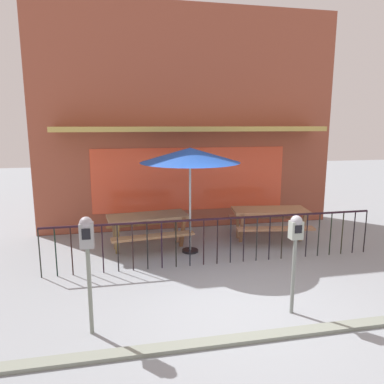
{
  "coord_description": "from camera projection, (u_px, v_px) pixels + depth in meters",
  "views": [
    {
      "loc": [
        -1.89,
        -5.0,
        2.82
      ],
      "look_at": [
        -0.44,
        2.11,
        1.44
      ],
      "focal_mm": 33.54,
      "sensor_mm": 36.0,
      "label": 1
    }
  ],
  "objects": [
    {
      "name": "ground",
      "position": [
        245.0,
        304.0,
        5.71
      ],
      "size": [
        40.0,
        40.0,
        0.0
      ],
      "primitive_type": "plane",
      "color": "gray"
    },
    {
      "name": "pub_storefront",
      "position": [
        189.0,
        121.0,
        9.63
      ],
      "size": [
        8.08,
        1.37,
        5.82
      ],
      "color": "#522C27",
      "rests_on": "ground"
    },
    {
      "name": "patio_fence_front",
      "position": [
        217.0,
        233.0,
        7.23
      ],
      "size": [
        6.81,
        0.04,
        0.97
      ],
      "color": "black",
      "rests_on": "ground"
    },
    {
      "name": "picnic_table_left",
      "position": [
        148.0,
        222.0,
        8.19
      ],
      "size": [
        1.95,
        1.57,
        0.79
      ],
      "color": "#957352",
      "rests_on": "ground"
    },
    {
      "name": "picnic_table_right",
      "position": [
        270.0,
        216.0,
        8.78
      ],
      "size": [
        1.98,
        1.61,
        0.79
      ],
      "color": "#A3714D",
      "rests_on": "ground"
    },
    {
      "name": "patio_umbrella",
      "position": [
        190.0,
        156.0,
        7.63
      ],
      "size": [
        2.15,
        2.15,
        2.33
      ],
      "color": "black",
      "rests_on": "ground"
    },
    {
      "name": "parking_meter_near",
      "position": [
        87.0,
        245.0,
        4.67
      ],
      "size": [
        0.18,
        0.17,
        1.65
      ],
      "color": "slate",
      "rests_on": "ground"
    },
    {
      "name": "parking_meter_far",
      "position": [
        295.0,
        238.0,
        5.22
      ],
      "size": [
        0.18,
        0.17,
        1.52
      ],
      "color": "slate",
      "rests_on": "ground"
    },
    {
      "name": "curb_edge",
      "position": [
        269.0,
        337.0,
        4.81
      ],
      "size": [
        11.31,
        0.2,
        0.11
      ],
      "primitive_type": "cube",
      "color": "gray",
      "rests_on": "ground"
    }
  ]
}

